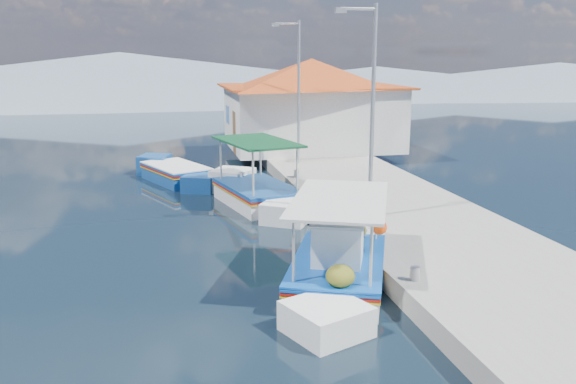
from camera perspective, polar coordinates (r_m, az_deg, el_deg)
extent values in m
plane|color=black|center=(15.11, -6.42, -7.13)|extent=(160.00, 160.00, 0.00)
cube|color=gray|center=(21.96, 7.32, -0.03)|extent=(5.00, 44.00, 0.50)
cylinder|color=#A5A8AD|center=(13.09, 11.91, -7.57)|extent=(0.20, 0.20, 0.30)
cylinder|color=#A5A8AD|center=(17.54, 5.25, -2.01)|extent=(0.20, 0.20, 0.30)
cylinder|color=#A5A8AD|center=(23.17, 0.79, 1.77)|extent=(0.20, 0.20, 0.30)
cylinder|color=#A5A8AD|center=(28.95, -1.92, 4.06)|extent=(0.20, 0.20, 0.30)
cube|color=white|center=(13.92, 4.79, -8.06)|extent=(3.24, 4.26, 0.84)
cube|color=white|center=(15.79, -1.06, -5.00)|extent=(1.82, 1.82, 0.92)
cube|color=white|center=(12.28, 12.21, -11.31)|extent=(1.77, 1.77, 0.79)
cube|color=#0C4AA5|center=(13.78, 4.82, -6.56)|extent=(3.34, 4.39, 0.05)
cube|color=#A3140D|center=(13.81, 4.82, -6.83)|extent=(3.34, 4.39, 0.04)
cube|color=gold|center=(13.83, 4.81, -7.07)|extent=(3.34, 4.39, 0.04)
cube|color=#0C4AA5|center=(13.76, 4.83, -6.32)|extent=(3.34, 4.36, 0.04)
cube|color=brown|center=(13.77, 4.83, -6.42)|extent=(3.07, 4.14, 0.04)
cube|color=white|center=(13.42, 5.58, -4.78)|extent=(1.42, 1.46, 0.97)
cube|color=silver|center=(13.28, 5.63, -2.72)|extent=(1.54, 1.58, 0.05)
cylinder|color=beige|center=(14.35, -1.59, -2.62)|extent=(0.06, 0.06, 1.41)
cylinder|color=beige|center=(15.22, 3.29, -1.71)|extent=(0.06, 0.06, 1.41)
cylinder|color=beige|center=(11.92, 6.93, -6.04)|extent=(0.06, 0.06, 1.41)
cylinder|color=beige|center=(12.95, 12.08, -4.67)|extent=(0.06, 0.06, 1.41)
cube|color=silver|center=(13.37, 4.94, -0.73)|extent=(3.33, 4.30, 0.06)
ellipsoid|color=#434D14|center=(14.41, 0.64, -4.42)|extent=(0.67, 0.73, 0.50)
ellipsoid|color=#434D14|center=(15.11, 1.58, -3.75)|extent=(0.56, 0.62, 0.42)
ellipsoid|color=#434D14|center=(12.71, 10.04, -7.20)|extent=(0.60, 0.66, 0.45)
sphere|color=#FF4408|center=(14.50, 6.23, -2.71)|extent=(0.35, 0.35, 0.35)
cube|color=white|center=(20.96, -2.91, -0.68)|extent=(2.73, 3.97, 0.92)
cube|color=white|center=(23.30, -2.52, 1.02)|extent=(1.93, 1.93, 1.02)
cube|color=white|center=(18.69, -3.39, -2.40)|extent=(1.87, 1.87, 0.87)
cube|color=#0C4AA5|center=(20.86, -2.92, 0.46)|extent=(2.81, 4.09, 0.06)
cube|color=#A3140D|center=(20.88, -2.92, 0.25)|extent=(2.81, 4.09, 0.05)
cube|color=gold|center=(20.89, -2.92, 0.07)|extent=(2.81, 4.09, 0.04)
cube|color=navy|center=(20.85, -2.93, 0.64)|extent=(2.82, 4.05, 0.05)
cube|color=brown|center=(20.85, -2.92, 0.56)|extent=(2.56, 3.86, 0.05)
cylinder|color=beige|center=(22.25, -4.69, 3.37)|extent=(0.07, 0.07, 1.55)
cylinder|color=beige|center=(22.15, -0.68, 3.37)|extent=(0.07, 0.07, 1.55)
cylinder|color=beige|center=(19.28, -5.56, 1.84)|extent=(0.07, 0.07, 1.55)
cylinder|color=beige|center=(19.17, -0.94, 1.83)|extent=(0.07, 0.07, 1.55)
cube|color=#0D4122|center=(20.57, -2.98, 4.79)|extent=(2.82, 3.99, 0.07)
cube|color=navy|center=(25.12, -10.54, 1.42)|extent=(2.82, 3.61, 0.89)
cube|color=navy|center=(27.07, -8.91, 2.56)|extent=(1.58, 1.58, 0.99)
cube|color=navy|center=(23.25, -12.39, 0.39)|extent=(1.54, 1.54, 0.85)
cube|color=#0C4AA5|center=(25.04, -10.58, 2.34)|extent=(2.91, 3.72, 0.06)
cube|color=#A3140D|center=(25.06, -10.57, 2.17)|extent=(2.91, 3.72, 0.05)
cube|color=gold|center=(25.07, -10.56, 2.03)|extent=(2.91, 3.72, 0.04)
cube|color=white|center=(25.03, -10.58, 2.49)|extent=(2.91, 3.70, 0.05)
cube|color=brown|center=(25.04, -10.58, 2.43)|extent=(2.67, 3.50, 0.05)
cube|color=white|center=(30.26, 2.21, 7.03)|extent=(8.00, 6.00, 3.00)
cube|color=#C6471B|center=(30.14, 2.24, 9.96)|extent=(8.64, 6.48, 0.10)
pyramid|color=#C6471B|center=(30.11, 2.25, 11.20)|extent=(10.49, 10.49, 1.40)
cube|color=brown|center=(28.59, -5.07, 5.62)|extent=(0.06, 1.00, 2.00)
cube|color=#0C4AA5|center=(30.99, -5.69, 7.30)|extent=(0.06, 1.20, 0.90)
cylinder|color=#A5A8AD|center=(17.28, 8.00, 7.32)|extent=(0.12, 0.12, 6.00)
cylinder|color=#A5A8AD|center=(17.06, 6.67, 16.87)|extent=(1.00, 0.08, 0.08)
cube|color=#A5A8AD|center=(16.91, 5.00, 16.77)|extent=(0.30, 0.14, 0.14)
cylinder|color=#A5A8AD|center=(25.88, 1.02, 9.34)|extent=(0.12, 0.12, 6.00)
cylinder|color=#A5A8AD|center=(25.74, -0.08, 15.67)|extent=(1.00, 0.08, 0.08)
cube|color=#A5A8AD|center=(25.63, -1.21, 15.56)|extent=(0.30, 0.14, 0.14)
cone|color=slate|center=(70.27, -15.59, 10.41)|extent=(96.00, 96.00, 5.50)
cone|color=slate|center=(75.01, 8.35, 10.24)|extent=(76.80, 76.80, 3.80)
cone|color=slate|center=(87.00, 24.20, 9.76)|extent=(89.60, 89.60, 4.20)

